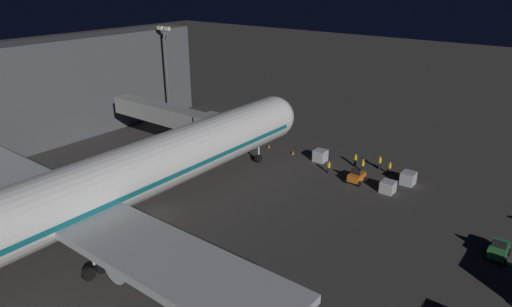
# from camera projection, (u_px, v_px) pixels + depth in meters

# --- Properties ---
(ground_plane) EXTENTS (320.00, 320.00, 0.00)m
(ground_plane) POSITION_uv_depth(u_px,v_px,m) (158.00, 214.00, 49.86)
(ground_plane) COLOR #383533
(airliner_at_gate) EXTENTS (48.34, 67.60, 17.84)m
(airliner_at_gate) POSITION_uv_depth(u_px,v_px,m) (82.00, 196.00, 41.47)
(airliner_at_gate) COLOR silver
(airliner_at_gate) RESTS_ON ground_plane
(jet_bridge) EXTENTS (21.04, 3.40, 7.34)m
(jet_bridge) POSITION_uv_depth(u_px,v_px,m) (174.00, 117.00, 64.03)
(jet_bridge) COLOR #9E9E99
(jet_bridge) RESTS_ON ground_plane
(apron_floodlight_mast) EXTENTS (2.90, 0.50, 16.47)m
(apron_floodlight_mast) POSITION_uv_depth(u_px,v_px,m) (166.00, 66.00, 79.13)
(apron_floodlight_mast) COLOR #59595E
(apron_floodlight_mast) RESTS_ON ground_plane
(baggage_tug_spare) EXTENTS (1.86, 2.79, 1.95)m
(baggage_tug_spare) POSITION_uv_depth(u_px,v_px,m) (498.00, 250.00, 41.92)
(baggage_tug_spare) COLOR #287038
(baggage_tug_spare) RESTS_ON ground_plane
(baggage_tug_lead) EXTENTS (1.86, 2.41, 1.95)m
(baggage_tug_lead) POSITION_uv_depth(u_px,v_px,m) (357.00, 177.00, 57.05)
(baggage_tug_lead) COLOR orange
(baggage_tug_lead) RESTS_ON ground_plane
(baggage_container_near_belt) EXTENTS (1.61, 1.65, 1.45)m
(baggage_container_near_belt) POSITION_uv_depth(u_px,v_px,m) (388.00, 187.00, 54.48)
(baggage_container_near_belt) COLOR #B7BABF
(baggage_container_near_belt) RESTS_ON ground_plane
(baggage_container_mid_row) EXTENTS (1.63, 1.76, 1.61)m
(baggage_container_mid_row) POSITION_uv_depth(u_px,v_px,m) (408.00, 178.00, 56.60)
(baggage_container_mid_row) COLOR #B7BABF
(baggage_container_mid_row) RESTS_ON ground_plane
(baggage_container_far_row) EXTENTS (1.67, 1.69, 1.66)m
(baggage_container_far_row) POSITION_uv_depth(u_px,v_px,m) (320.00, 156.00, 63.59)
(baggage_container_far_row) COLOR #B7BABF
(baggage_container_far_row) RESTS_ON ground_plane
(ground_crew_near_nose_gear) EXTENTS (0.40, 0.40, 1.71)m
(ground_crew_near_nose_gear) POSITION_uv_depth(u_px,v_px,m) (390.00, 167.00, 59.43)
(ground_crew_near_nose_gear) COLOR black
(ground_crew_near_nose_gear) RESTS_ON ground_plane
(ground_crew_by_belt_loader) EXTENTS (0.40, 0.40, 1.75)m
(ground_crew_by_belt_loader) POSITION_uv_depth(u_px,v_px,m) (363.00, 165.00, 60.24)
(ground_crew_by_belt_loader) COLOR black
(ground_crew_by_belt_loader) RESTS_ON ground_plane
(ground_crew_marshaller_fwd) EXTENTS (0.40, 0.40, 1.91)m
(ground_crew_marshaller_fwd) POSITION_uv_depth(u_px,v_px,m) (380.00, 162.00, 60.88)
(ground_crew_marshaller_fwd) COLOR black
(ground_crew_marshaller_fwd) RESTS_ON ground_plane
(ground_crew_by_tug) EXTENTS (0.40, 0.40, 1.75)m
(ground_crew_by_tug) POSITION_uv_depth(u_px,v_px,m) (355.00, 159.00, 61.97)
(ground_crew_by_tug) COLOR black
(ground_crew_by_tug) RESTS_ON ground_plane
(ground_crew_walking_aft) EXTENTS (0.40, 0.40, 1.68)m
(ground_crew_walking_aft) POSITION_uv_depth(u_px,v_px,m) (329.00, 167.00, 59.68)
(ground_crew_walking_aft) COLOR black
(ground_crew_walking_aft) RESTS_ON ground_plane
(traffic_cone_nose_port) EXTENTS (0.36, 0.36, 0.55)m
(traffic_cone_nose_port) POSITION_uv_depth(u_px,v_px,m) (293.00, 153.00, 66.17)
(traffic_cone_nose_port) COLOR orange
(traffic_cone_nose_port) RESTS_ON ground_plane
(traffic_cone_nose_starboard) EXTENTS (0.36, 0.36, 0.55)m
(traffic_cone_nose_starboard) POSITION_uv_depth(u_px,v_px,m) (269.00, 146.00, 68.66)
(traffic_cone_nose_starboard) COLOR orange
(traffic_cone_nose_starboard) RESTS_ON ground_plane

